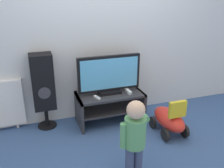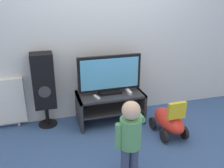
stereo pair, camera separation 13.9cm
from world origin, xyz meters
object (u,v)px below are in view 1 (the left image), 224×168
object	(u,v)px
game_console	(128,91)
speaker_tower	(43,83)
remote_primary	(97,97)
ride_on_toy	(169,119)
television	(109,75)
child	(135,132)

from	to	relation	value
game_console	speaker_tower	distance (m)	1.16
remote_primary	ride_on_toy	distance (m)	1.00
remote_primary	television	bearing A→B (deg)	29.93
game_console	child	distance (m)	1.13
game_console	ride_on_toy	xyz separation A→B (m)	(0.39, -0.50, -0.26)
child	ride_on_toy	bearing A→B (deg)	37.15
game_console	remote_primary	xyz separation A→B (m)	(-0.47, -0.05, -0.01)
television	ride_on_toy	distance (m)	0.99
game_console	television	bearing A→B (deg)	164.29
television	speaker_tower	distance (m)	0.89
remote_primary	speaker_tower	size ratio (longest dim) A/B	0.13
television	remote_primary	bearing A→B (deg)	-150.07
television	game_console	xyz separation A→B (m)	(0.25, -0.07, -0.24)
game_console	ride_on_toy	bearing A→B (deg)	-51.53
remote_primary	ride_on_toy	bearing A→B (deg)	-27.23
speaker_tower	ride_on_toy	bearing A→B (deg)	-24.44
television	ride_on_toy	xyz separation A→B (m)	(0.65, -0.57, -0.50)
television	remote_primary	size ratio (longest dim) A/B	6.56
television	child	xyz separation A→B (m)	(-0.11, -1.14, -0.21)
child	ride_on_toy	distance (m)	1.00
ride_on_toy	game_console	bearing A→B (deg)	128.47
remote_primary	speaker_tower	world-z (taller)	speaker_tower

